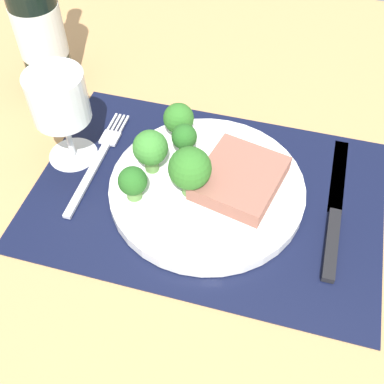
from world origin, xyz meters
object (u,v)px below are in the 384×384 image
steak (240,178)px  knife (335,215)px  wine_glass (59,103)px  plate (207,189)px  wine_bottle (37,20)px  fork (98,160)px

steak → knife: steak is taller
wine_glass → plate: bearing=-5.4°
steak → wine_bottle: bearing=156.8°
knife → fork: bearing=178.2°
plate → fork: 15.47cm
steak → fork: size_ratio=0.55×
steak → wine_glass: wine_glass is taller
knife → wine_bottle: 47.87cm
plate → fork: bearing=174.7°
wine_bottle → fork: bearing=-46.2°
plate → knife: size_ratio=1.06×
fork → wine_glass: 9.49cm
plate → knife: 15.92cm
wine_bottle → wine_glass: (9.26, -13.21, -2.00)cm
wine_glass → steak: bearing=-1.6°
steak → plate: bearing=-162.8°
wine_glass → knife: bearing=-2.1°
knife → wine_glass: 36.18cm
wine_bottle → wine_glass: size_ratio=2.39×
steak → wine_bottle: wine_bottle is taller
fork → wine_glass: (-3.80, 0.39, 8.68)cm
fork → wine_glass: bearing=174.8°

